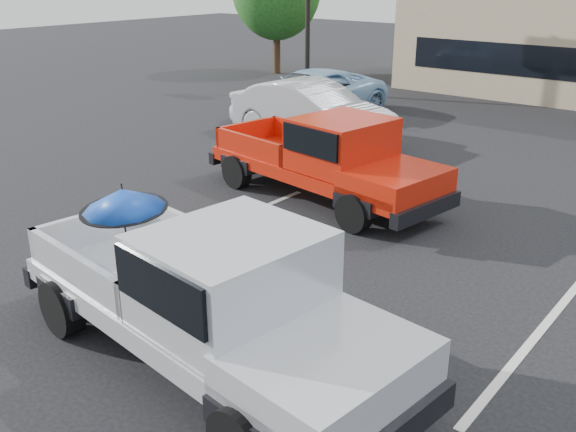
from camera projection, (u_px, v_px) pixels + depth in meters
name	position (u px, v px, depth m)	size (l,w,h in m)	color
ground	(271.00, 320.00, 8.84)	(90.00, 90.00, 0.00)	black
stripe_left	(218.00, 226.00, 12.04)	(0.12, 5.00, 0.01)	silver
stripe_right	(539.00, 332.00, 8.54)	(0.12, 5.00, 0.01)	silver
silver_pickup	(219.00, 295.00, 7.32)	(5.87, 2.59, 2.06)	black
red_pickup	(336.00, 157.00, 12.90)	(5.66, 2.67, 1.79)	black
silver_sedan	(312.00, 111.00, 17.74)	(1.71, 4.92, 1.62)	#B7BABE
blue_suv	(311.00, 94.00, 20.51)	(2.44, 5.30, 1.47)	#97C0E2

